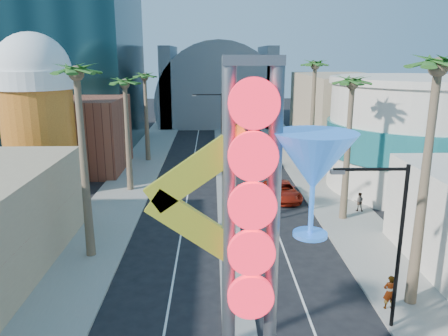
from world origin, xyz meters
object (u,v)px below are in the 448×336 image
(pedestrian_b, at_px, (359,202))
(pedestrian_a, at_px, (390,292))
(red_pickup, at_px, (282,191))
(neon_sign, at_px, (277,226))

(pedestrian_b, bearing_deg, pedestrian_a, 94.55)
(red_pickup, relative_size, pedestrian_b, 3.49)
(neon_sign, xyz_separation_m, red_pickup, (4.22, 24.17, -6.55))
(neon_sign, relative_size, pedestrian_a, 6.93)
(red_pickup, relative_size, pedestrian_a, 3.01)
(red_pickup, bearing_deg, neon_sign, -106.59)
(pedestrian_a, height_order, pedestrian_b, pedestrian_a)
(red_pickup, xyz_separation_m, pedestrian_a, (2.57, -17.72, 0.30))
(neon_sign, relative_size, red_pickup, 2.30)
(neon_sign, xyz_separation_m, pedestrian_a, (6.79, 6.45, -6.25))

